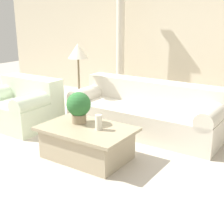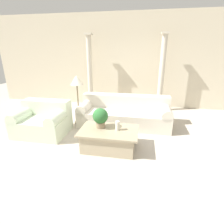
# 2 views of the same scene
# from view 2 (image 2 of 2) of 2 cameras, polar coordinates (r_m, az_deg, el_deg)

# --- Properties ---
(ground_plane) EXTENTS (16.00, 16.00, 0.00)m
(ground_plane) POSITION_cam_2_polar(r_m,az_deg,el_deg) (4.14, -0.34, -9.17)
(ground_plane) COLOR #BCB2A3
(wall_back) EXTENTS (10.00, 0.06, 3.20)m
(wall_back) POSITION_cam_2_polar(r_m,az_deg,el_deg) (6.47, 4.48, 16.08)
(wall_back) COLOR beige
(wall_back) RESTS_ON ground_plane
(sofa_long) EXTENTS (2.46, 0.96, 0.79)m
(sofa_long) POSITION_cam_2_polar(r_m,az_deg,el_deg) (4.89, 4.05, -0.41)
(sofa_long) COLOR beige
(sofa_long) RESTS_ON ground_plane
(loveseat) EXTENTS (1.21, 0.96, 0.79)m
(loveseat) POSITION_cam_2_polar(r_m,az_deg,el_deg) (4.70, -21.59, -2.46)
(loveseat) COLOR silver
(loveseat) RESTS_ON ground_plane
(coffee_table) EXTENTS (1.21, 0.80, 0.43)m
(coffee_table) POSITION_cam_2_polar(r_m,az_deg,el_deg) (3.74, -1.03, -8.72)
(coffee_table) COLOR tan
(coffee_table) RESTS_ON ground_plane
(potted_plant) EXTENTS (0.33, 0.33, 0.43)m
(potted_plant) POSITION_cam_2_polar(r_m,az_deg,el_deg) (3.67, -3.81, -1.62)
(potted_plant) COLOR #937F60
(potted_plant) RESTS_ON coffee_table
(pillar_candle) EXTENTS (0.09, 0.09, 0.20)m
(pillar_candle) POSITION_cam_2_polar(r_m,az_deg,el_deg) (3.59, 1.81, -4.47)
(pillar_candle) COLOR silver
(pillar_candle) RESTS_ON coffee_table
(floor_lamp) EXTENTS (0.35, 0.35, 1.36)m
(floor_lamp) POSITION_cam_2_polar(r_m,az_deg,el_deg) (4.85, -11.39, 8.93)
(floor_lamp) COLOR brown
(floor_lamp) RESTS_ON ground_plane
(column_left) EXTENTS (0.24, 0.24, 2.51)m
(column_left) POSITION_cam_2_polar(r_m,az_deg,el_deg) (6.30, -7.24, 13.00)
(column_left) COLOR beige
(column_left) RESTS_ON ground_plane
(column_right) EXTENTS (0.24, 0.24, 2.51)m
(column_right) POSITION_cam_2_polar(r_m,az_deg,el_deg) (6.04, 15.90, 12.15)
(column_right) COLOR beige
(column_right) RESTS_ON ground_plane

